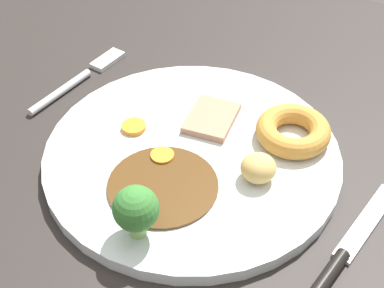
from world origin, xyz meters
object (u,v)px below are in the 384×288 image
(yorkshire_pudding, at_px, (293,131))
(meat_slice_main, at_px, (211,118))
(dinner_plate, at_px, (192,156))
(broccoli_floret, at_px, (136,210))
(fork, at_px, (81,78))
(carrot_coin_front, at_px, (162,156))
(roast_potato_left, at_px, (258,168))
(carrot_coin_back, at_px, (134,127))
(knife, at_px, (338,261))

(yorkshire_pudding, bearing_deg, meat_slice_main, -159.62)
(dinner_plate, height_order, broccoli_floret, broccoli_floret)
(fork, bearing_deg, carrot_coin_front, -109.75)
(yorkshire_pudding, bearing_deg, broccoli_floret, -101.44)
(roast_potato_left, distance_m, broccoli_floret, 0.13)
(carrot_coin_back, height_order, fork, carrot_coin_back)
(carrot_coin_front, bearing_deg, knife, 2.01)
(carrot_coin_front, relative_size, carrot_coin_back, 0.92)
(roast_potato_left, height_order, carrot_coin_front, roast_potato_left)
(carrot_coin_back, bearing_deg, meat_slice_main, 47.93)
(carrot_coin_back, distance_m, knife, 0.25)
(meat_slice_main, height_order, yorkshire_pudding, yorkshire_pudding)
(meat_slice_main, distance_m, fork, 0.18)
(meat_slice_main, bearing_deg, roast_potato_left, -24.36)
(knife, bearing_deg, carrot_coin_front, 90.32)
(knife, bearing_deg, yorkshire_pudding, 46.19)
(broccoli_floret, xyz_separation_m, knife, (0.15, 0.09, -0.04))
(carrot_coin_front, height_order, carrot_coin_back, same)
(dinner_plate, relative_size, fork, 1.95)
(carrot_coin_front, bearing_deg, dinner_plate, 57.47)
(carrot_coin_front, xyz_separation_m, carrot_coin_back, (-0.05, 0.01, -0.00))
(fork, bearing_deg, meat_slice_main, -85.47)
(broccoli_floret, relative_size, knife, 0.28)
(dinner_plate, xyz_separation_m, carrot_coin_back, (-0.07, -0.01, 0.01))
(carrot_coin_back, height_order, knife, carrot_coin_back)
(meat_slice_main, xyz_separation_m, carrot_coin_back, (-0.06, -0.06, -0.00))
(fork, height_order, knife, knife)
(dinner_plate, xyz_separation_m, broccoli_floret, (0.03, -0.11, 0.04))
(meat_slice_main, height_order, roast_potato_left, roast_potato_left)
(meat_slice_main, relative_size, carrot_coin_back, 2.39)
(knife, bearing_deg, broccoli_floret, 119.81)
(yorkshire_pudding, distance_m, roast_potato_left, 0.07)
(carrot_coin_back, relative_size, fork, 0.17)
(carrot_coin_back, xyz_separation_m, knife, (0.25, -0.01, -0.01))
(dinner_plate, relative_size, carrot_coin_front, 12.66)
(carrot_coin_front, bearing_deg, meat_slice_main, 87.89)
(broccoli_floret, bearing_deg, yorkshire_pudding, 78.56)
(roast_potato_left, height_order, fork, roast_potato_left)
(yorkshire_pudding, bearing_deg, fork, -167.57)
(fork, relative_size, knife, 0.83)
(yorkshire_pudding, xyz_separation_m, broccoli_floret, (-0.04, -0.19, 0.02))
(dinner_plate, bearing_deg, yorkshire_pudding, 49.72)
(dinner_plate, relative_size, knife, 1.61)
(carrot_coin_back, bearing_deg, yorkshire_pudding, 33.80)
(meat_slice_main, distance_m, yorkshire_pudding, 0.09)
(carrot_coin_back, xyz_separation_m, fork, (-0.12, 0.03, -0.01))
(meat_slice_main, relative_size, carrot_coin_front, 2.59)
(knife, bearing_deg, fork, 81.77)
(meat_slice_main, height_order, broccoli_floret, broccoli_floret)
(roast_potato_left, distance_m, fork, 0.26)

